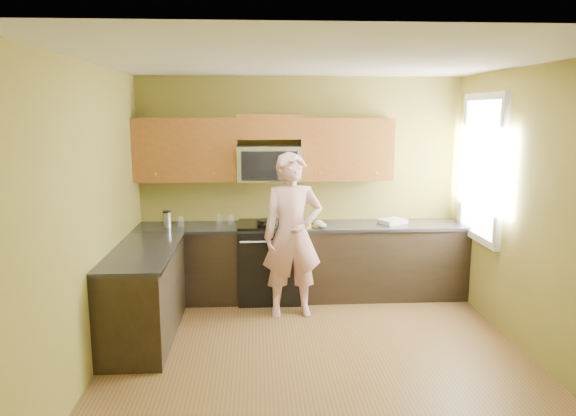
{
  "coord_description": "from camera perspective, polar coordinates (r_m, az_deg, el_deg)",
  "views": [
    {
      "loc": [
        -0.56,
        -4.64,
        2.28
      ],
      "look_at": [
        -0.2,
        1.3,
        1.2
      ],
      "focal_mm": 33.4,
      "sensor_mm": 36.0,
      "label": 1
    }
  ],
  "objects": [
    {
      "name": "frying_pan",
      "position": [
        6.4,
        -2.22,
        -1.72
      ],
      "size": [
        0.33,
        0.47,
        0.06
      ],
      "primitive_type": null,
      "rotation": [
        0.0,
        0.0,
        -0.2
      ],
      "color": "black",
      "rests_on": "stove"
    },
    {
      "name": "napkin_a",
      "position": [
        6.34,
        3.63,
        -1.86
      ],
      "size": [
        0.11,
        0.12,
        0.06
      ],
      "primitive_type": "ellipsoid",
      "rotation": [
        0.0,
        0.0,
        -0.03
      ],
      "color": "silver",
      "rests_on": "countertop_back"
    },
    {
      "name": "wall_right",
      "position": [
        5.38,
        25.0,
        -0.63
      ],
      "size": [
        0.0,
        4.0,
        4.0
      ],
      "primitive_type": "plane",
      "rotation": [
        1.57,
        0.0,
        -1.57
      ],
      "color": "olive",
      "rests_on": "ground"
    },
    {
      "name": "travel_mug",
      "position": [
        6.52,
        -12.71,
        -2.02
      ],
      "size": [
        0.12,
        0.12,
        0.2
      ],
      "primitive_type": null,
      "rotation": [
        0.0,
        0.0,
        -0.35
      ],
      "color": "silver",
      "rests_on": "countertop_back"
    },
    {
      "name": "microwave",
      "position": [
        6.5,
        -2.03,
        2.93
      ],
      "size": [
        0.76,
        0.4,
        0.42
      ],
      "primitive_type": null,
      "color": "silver",
      "rests_on": "wall_back"
    },
    {
      "name": "upper_cab_left",
      "position": [
        6.58,
        -10.69,
        2.86
      ],
      "size": [
        1.22,
        0.33,
        0.75
      ],
      "primitive_type": null,
      "color": "brown",
      "rests_on": "wall_back"
    },
    {
      "name": "floor",
      "position": [
        5.2,
        3.18,
        -15.72
      ],
      "size": [
        4.0,
        4.0,
        0.0
      ],
      "primitive_type": "plane",
      "color": "brown",
      "rests_on": "ground"
    },
    {
      "name": "napkin_b",
      "position": [
        6.47,
        3.26,
        -1.58
      ],
      "size": [
        0.13,
        0.14,
        0.07
      ],
      "primitive_type": "ellipsoid",
      "rotation": [
        0.0,
        0.0,
        0.08
      ],
      "color": "silver",
      "rests_on": "countertop_back"
    },
    {
      "name": "upper_cab_right",
      "position": [
        6.62,
        6.13,
        3.02
      ],
      "size": [
        1.12,
        0.33,
        0.75
      ],
      "primitive_type": null,
      "color": "brown",
      "rests_on": "wall_back"
    },
    {
      "name": "wall_left",
      "position": [
        4.95,
        -20.32,
        -1.19
      ],
      "size": [
        0.0,
        4.0,
        4.0
      ],
      "primitive_type": "plane",
      "rotation": [
        1.57,
        0.0,
        1.57
      ],
      "color": "olive",
      "rests_on": "ground"
    },
    {
      "name": "stove",
      "position": [
        6.57,
        -1.95,
        -5.67
      ],
      "size": [
        0.76,
        0.65,
        0.95
      ],
      "primitive_type": null,
      "color": "black",
      "rests_on": "floor"
    },
    {
      "name": "wall_front",
      "position": [
        2.86,
        8.11,
        -8.78
      ],
      "size": [
        4.0,
        0.0,
        4.0
      ],
      "primitive_type": "plane",
      "rotation": [
        -1.57,
        0.0,
        0.0
      ],
      "color": "olive",
      "rests_on": "ground"
    },
    {
      "name": "glass_c",
      "position": [
        6.56,
        -6.09,
        -1.2
      ],
      "size": [
        0.08,
        0.08,
        0.12
      ],
      "primitive_type": "cylinder",
      "rotation": [
        0.0,
        0.0,
        -0.14
      ],
      "color": "silver",
      "rests_on": "countertop_back"
    },
    {
      "name": "toast_slice",
      "position": [
        6.39,
        3.12,
        -1.96
      ],
      "size": [
        0.11,
        0.11,
        0.01
      ],
      "primitive_type": "cube",
      "rotation": [
        0.0,
        0.0,
        -0.01
      ],
      "color": "#B27F47",
      "rests_on": "countertop_back"
    },
    {
      "name": "wall_back",
      "position": [
        6.73,
        1.34,
        2.33
      ],
      "size": [
        4.0,
        0.0,
        4.0
      ],
      "primitive_type": "plane",
      "rotation": [
        1.57,
        0.0,
        0.0
      ],
      "color": "olive",
      "rests_on": "ground"
    },
    {
      "name": "cabinet_back_run",
      "position": [
        6.63,
        1.53,
        -5.84
      ],
      "size": [
        4.0,
        0.6,
        0.88
      ],
      "primitive_type": "cube",
      "color": "black",
      "rests_on": "floor"
    },
    {
      "name": "ceiling",
      "position": [
        4.7,
        3.52,
        15.4
      ],
      "size": [
        4.0,
        4.0,
        0.0
      ],
      "primitive_type": "plane",
      "rotation": [
        3.14,
        0.0,
        0.0
      ],
      "color": "white",
      "rests_on": "ground"
    },
    {
      "name": "cabinet_left_run",
      "position": [
        5.67,
        -15.06,
        -9.01
      ],
      "size": [
        0.6,
        1.6,
        0.88
      ],
      "primitive_type": "cube",
      "color": "black",
      "rests_on": "floor"
    },
    {
      "name": "window",
      "position": [
        6.4,
        19.98,
        4.02
      ],
      "size": [
        0.06,
        1.06,
        1.66
      ],
      "primitive_type": null,
      "color": "white",
      "rests_on": "wall_right"
    },
    {
      "name": "woman",
      "position": [
        5.95,
        0.47,
        -2.95
      ],
      "size": [
        0.71,
        0.5,
        1.84
      ],
      "primitive_type": "imported",
      "rotation": [
        0.0,
        0.0,
        0.09
      ],
      "color": "#D96F6C",
      "rests_on": "floor"
    },
    {
      "name": "glass_b",
      "position": [
        6.63,
        -7.36,
        -1.11
      ],
      "size": [
        0.08,
        0.08,
        0.12
      ],
      "primitive_type": "cylinder",
      "rotation": [
        0.0,
        0.0,
        0.2
      ],
      "color": "silver",
      "rests_on": "countertop_back"
    },
    {
      "name": "countertop_left",
      "position": [
        5.54,
        -15.17,
        -4.51
      ],
      "size": [
        0.62,
        1.6,
        0.04
      ],
      "primitive_type": "cube",
      "color": "black",
      "rests_on": "cabinet_left_run"
    },
    {
      "name": "butter_tub",
      "position": [
        6.33,
        1.87,
        -2.13
      ],
      "size": [
        0.16,
        0.16,
        0.1
      ],
      "primitive_type": null,
      "rotation": [
        0.0,
        0.0,
        -0.14
      ],
      "color": "yellow",
      "rests_on": "countertop_back"
    },
    {
      "name": "glass_a",
      "position": [
        6.52,
        -11.34,
        -1.42
      ],
      "size": [
        0.09,
        0.09,
        0.12
      ],
      "primitive_type": "cylinder",
      "rotation": [
        0.0,
        0.0,
        -0.38
      ],
      "color": "silver",
      "rests_on": "countertop_back"
    },
    {
      "name": "dish_towel",
      "position": [
        6.71,
        11.06,
        -1.4
      ],
      "size": [
        0.38,
        0.35,
        0.05
      ],
      "primitive_type": "cube",
      "rotation": [
        0.0,
        0.0,
        0.48
      ],
      "color": "silver",
      "rests_on": "countertop_back"
    },
    {
      "name": "countertop_back",
      "position": [
        6.51,
        1.55,
        -1.97
      ],
      "size": [
        4.0,
        0.62,
        0.04
      ],
      "primitive_type": "cube",
      "color": "black",
      "rests_on": "cabinet_back_run"
    },
    {
      "name": "upper_cab_over_mw",
      "position": [
        6.48,
        -2.07,
        8.68
      ],
      "size": [
        0.76,
        0.33,
        0.3
      ],
      "primitive_type": "cube",
      "color": "brown",
      "rests_on": "wall_back"
    }
  ]
}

